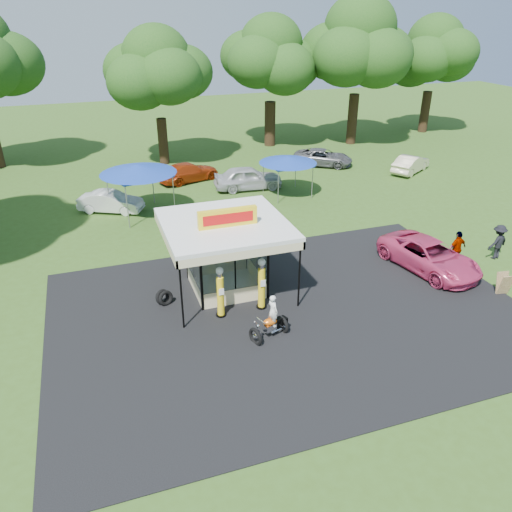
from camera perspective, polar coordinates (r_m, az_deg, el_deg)
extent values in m
plane|color=#335119|center=(20.19, 6.14, -9.56)|extent=(120.00, 120.00, 0.00)
cube|color=black|center=(21.67, 3.94, -6.58)|extent=(20.00, 14.00, 0.04)
cube|color=white|center=(23.51, -3.38, -3.63)|extent=(3.00, 3.00, 0.06)
cube|color=white|center=(22.05, -3.61, 3.70)|extent=(5.40, 5.40, 0.18)
cube|color=yellow|center=(21.41, -3.28, 4.41)|extent=(2.60, 0.25, 0.80)
cube|color=red|center=(21.30, -3.18, 4.29)|extent=(2.21, 0.02, 0.45)
cylinder|color=black|center=(20.11, -8.52, -4.40)|extent=(0.08, 0.08, 3.20)
cylinder|color=black|center=(21.40, 4.98, -2.14)|extent=(0.08, 0.08, 3.20)
cylinder|color=black|center=(21.52, -4.00, -6.75)|extent=(0.44, 0.44, 0.10)
cylinder|color=yellow|center=(21.01, -4.08, -4.58)|extent=(0.30, 0.30, 1.80)
cylinder|color=silver|center=(20.51, -4.17, -2.19)|extent=(0.20, 0.20, 0.20)
sphere|color=white|center=(20.41, -4.19, -1.70)|extent=(0.32, 0.32, 0.32)
cube|color=white|center=(20.71, -3.98, -4.12)|extent=(0.22, 0.02, 0.30)
cylinder|color=black|center=(22.01, 0.63, -5.83)|extent=(0.45, 0.45, 0.10)
cylinder|color=yellow|center=(21.50, 0.64, -3.63)|extent=(0.31, 0.31, 1.85)
cylinder|color=silver|center=(21.00, 0.65, -1.21)|extent=(0.21, 0.21, 0.21)
sphere|color=white|center=(20.90, 0.66, -0.71)|extent=(0.33, 0.33, 0.33)
cube|color=white|center=(21.19, 0.81, -3.15)|extent=(0.23, 0.02, 0.31)
torus|color=black|center=(19.73, -0.06, -9.22)|extent=(0.39, 0.77, 0.77)
torus|color=black|center=(20.44, 2.99, -7.83)|extent=(0.39, 0.77, 0.77)
cube|color=silver|center=(20.02, 1.60, -8.13)|extent=(0.56, 0.40, 0.27)
ellipsoid|color=orange|center=(19.88, 1.61, -7.53)|extent=(0.58, 0.33, 0.27)
cube|color=black|center=(20.08, 2.32, -7.34)|extent=(0.55, 0.39, 0.09)
cube|color=black|center=(20.35, 3.07, -7.36)|extent=(0.40, 0.40, 0.26)
cylinder|color=silver|center=(19.61, 0.25, -8.30)|extent=(0.40, 0.18, 0.81)
cylinder|color=silver|center=(19.50, 0.57, -7.39)|extent=(0.22, 0.53, 0.05)
sphere|color=silver|center=(19.52, 0.21, -7.99)|extent=(0.15, 0.15, 0.15)
imported|color=white|center=(19.69, 1.94, -6.25)|extent=(0.47, 0.58, 1.37)
torus|color=black|center=(22.41, -10.27, -4.76)|extent=(0.77, 0.57, 0.73)
torus|color=black|center=(22.52, -10.64, -4.63)|extent=(0.79, 0.64, 0.73)
cube|color=#593819|center=(25.36, 26.66, -3.00)|extent=(0.62, 0.35, 1.04)
cube|color=#593819|center=(25.51, 26.28, -2.74)|extent=(0.62, 0.35, 1.04)
imported|color=yellow|center=(25.17, -4.78, -0.34)|extent=(2.82, 1.13, 0.96)
imported|color=#D4396B|center=(26.26, 19.20, 0.02)|extent=(3.49, 5.79, 1.50)
imported|color=black|center=(28.71, 25.91, 1.46)|extent=(1.32, 0.90, 1.87)
imported|color=gray|center=(27.08, 21.99, 0.80)|extent=(1.16, 0.61, 1.88)
imported|color=silver|center=(33.37, -16.27, 5.97)|extent=(4.27, 3.07, 1.34)
imported|color=#9C2F0C|center=(38.33, -7.70, 9.49)|extent=(5.11, 3.29, 1.38)
imported|color=silver|center=(36.21, -0.90, 8.92)|extent=(5.01, 2.36, 1.66)
imported|color=#5B5A5D|center=(42.32, 7.66, 11.11)|extent=(5.23, 4.48, 1.33)
imported|color=beige|center=(41.93, 17.26, 10.03)|extent=(4.32, 3.46, 1.38)
cylinder|color=gray|center=(33.51, -15.94, 7.25)|extent=(0.06, 0.06, 2.59)
cylinder|color=gray|center=(33.76, -10.77, 7.96)|extent=(0.06, 0.06, 2.59)
cylinder|color=gray|center=(30.64, -15.48, 5.50)|extent=(0.06, 0.06, 2.59)
cylinder|color=gray|center=(30.92, -9.86, 6.28)|extent=(0.06, 0.06, 2.59)
cube|color=#17389B|center=(31.75, -13.27, 9.10)|extent=(3.24, 3.24, 0.13)
cone|color=#17389B|center=(31.65, -13.34, 9.68)|extent=(4.67, 4.67, 0.54)
cylinder|color=gray|center=(35.69, 0.90, 9.11)|extent=(0.05, 0.05, 2.19)
cylinder|color=gray|center=(36.59, 4.71, 9.47)|extent=(0.05, 0.05, 2.19)
cylinder|color=gray|center=(33.43, 2.39, 7.86)|extent=(0.05, 0.05, 2.19)
cylinder|color=gray|center=(34.39, 6.39, 8.26)|extent=(0.05, 0.05, 2.19)
cube|color=#17389B|center=(34.66, 3.65, 10.51)|extent=(2.74, 2.74, 0.11)
cone|color=#17389B|center=(34.58, 3.67, 10.97)|extent=(3.95, 3.95, 0.46)
cylinder|color=black|center=(42.92, -10.58, 12.77)|extent=(0.80, 0.80, 3.73)
ellipsoid|color=#1A4714|center=(42.05, -11.16, 19.17)|extent=(8.94, 8.94, 7.66)
cylinder|color=black|center=(48.16, 1.61, 14.87)|extent=(1.01, 1.01, 4.02)
ellipsoid|color=#1A4714|center=(47.37, 1.69, 20.96)|extent=(9.38, 9.38, 8.04)
cylinder|color=black|center=(49.65, 10.96, 15.11)|extent=(0.92, 0.92, 4.59)
ellipsoid|color=#1A4714|center=(48.86, 11.59, 21.84)|extent=(10.70, 10.70, 9.17)
cylinder|color=black|center=(56.55, 18.74, 15.34)|extent=(0.92, 0.92, 4.07)
ellipsoid|color=#1A4714|center=(55.89, 19.55, 20.45)|extent=(9.20, 9.20, 7.88)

